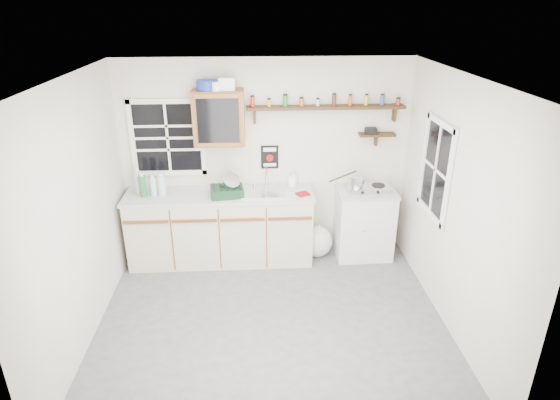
{
  "coord_description": "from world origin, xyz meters",
  "views": [
    {
      "loc": [
        -0.14,
        -4.03,
        3.12
      ],
      "look_at": [
        0.12,
        0.55,
        1.14
      ],
      "focal_mm": 30.0,
      "sensor_mm": 36.0,
      "label": 1
    }
  ],
  "objects_px": {
    "main_cabinet": "(221,227)",
    "spice_shelf": "(325,106)",
    "upper_cabinet": "(219,118)",
    "dish_rack": "(228,189)",
    "right_cabinet": "(364,222)",
    "hotplate": "(368,188)"
  },
  "relations": [
    {
      "from": "right_cabinet",
      "to": "hotplate",
      "type": "bearing_deg",
      "value": -64.53
    },
    {
      "from": "right_cabinet",
      "to": "hotplate",
      "type": "distance_m",
      "value": 0.49
    },
    {
      "from": "main_cabinet",
      "to": "upper_cabinet",
      "type": "relative_size",
      "value": 3.55
    },
    {
      "from": "dish_rack",
      "to": "right_cabinet",
      "type": "bearing_deg",
      "value": -4.28
    },
    {
      "from": "right_cabinet",
      "to": "upper_cabinet",
      "type": "height_order",
      "value": "upper_cabinet"
    },
    {
      "from": "dish_rack",
      "to": "hotplate",
      "type": "distance_m",
      "value": 1.73
    },
    {
      "from": "main_cabinet",
      "to": "upper_cabinet",
      "type": "bearing_deg",
      "value": 76.32
    },
    {
      "from": "main_cabinet",
      "to": "spice_shelf",
      "type": "relative_size",
      "value": 1.21
    },
    {
      "from": "right_cabinet",
      "to": "dish_rack",
      "type": "bearing_deg",
      "value": -176.28
    },
    {
      "from": "upper_cabinet",
      "to": "spice_shelf",
      "type": "height_order",
      "value": "upper_cabinet"
    },
    {
      "from": "upper_cabinet",
      "to": "dish_rack",
      "type": "distance_m",
      "value": 0.85
    },
    {
      "from": "upper_cabinet",
      "to": "hotplate",
      "type": "height_order",
      "value": "upper_cabinet"
    },
    {
      "from": "main_cabinet",
      "to": "dish_rack",
      "type": "height_order",
      "value": "dish_rack"
    },
    {
      "from": "right_cabinet",
      "to": "hotplate",
      "type": "height_order",
      "value": "hotplate"
    },
    {
      "from": "spice_shelf",
      "to": "dish_rack",
      "type": "distance_m",
      "value": 1.53
    },
    {
      "from": "upper_cabinet",
      "to": "dish_rack",
      "type": "bearing_deg",
      "value": -70.52
    },
    {
      "from": "spice_shelf",
      "to": "dish_rack",
      "type": "xyz_separation_m",
      "value": [
        -1.19,
        -0.3,
        -0.92
      ]
    },
    {
      "from": "spice_shelf",
      "to": "hotplate",
      "type": "xyz_separation_m",
      "value": [
        0.54,
        -0.21,
        -0.98
      ]
    },
    {
      "from": "dish_rack",
      "to": "upper_cabinet",
      "type": "bearing_deg",
      "value": 101.49
    },
    {
      "from": "main_cabinet",
      "to": "right_cabinet",
      "type": "xyz_separation_m",
      "value": [
        1.83,
        0.03,
        -0.01
      ]
    },
    {
      "from": "upper_cabinet",
      "to": "spice_shelf",
      "type": "xyz_separation_m",
      "value": [
        1.27,
        0.07,
        0.1
      ]
    },
    {
      "from": "upper_cabinet",
      "to": "hotplate",
      "type": "relative_size",
      "value": 1.2
    }
  ]
}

